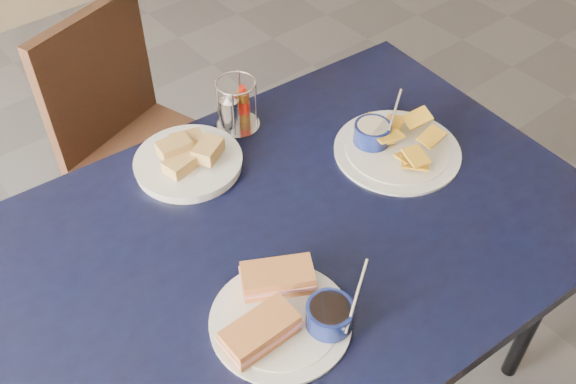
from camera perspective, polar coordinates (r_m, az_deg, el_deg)
ground at (r=2.03m, az=0.97°, el=-16.37°), size 6.00×6.00×0.00m
dining_table at (r=1.43m, az=0.08°, el=-5.06°), size 1.40×0.99×0.75m
chair_far at (r=2.09m, az=-13.40°, el=5.74°), size 0.51×0.51×0.87m
sandwich_plate at (r=1.23m, az=-0.29°, el=-10.56°), size 0.30×0.27×0.12m
plantain_plate at (r=1.58m, az=9.11°, el=4.22°), size 0.31×0.31×0.12m
bread_basket at (r=1.53m, az=-8.85°, el=2.85°), size 0.25×0.25×0.07m
condiment_caddy at (r=1.61m, az=-4.71°, el=7.40°), size 0.11×0.11×0.14m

